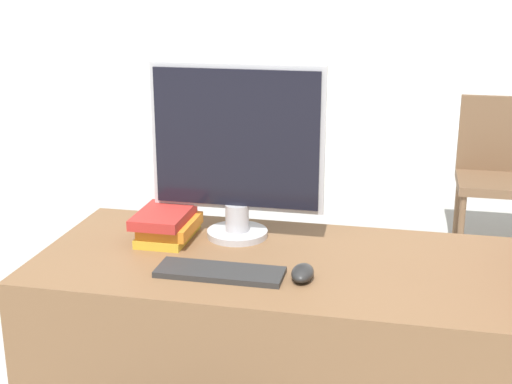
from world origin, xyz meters
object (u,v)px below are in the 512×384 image
(monitor, at_px, (237,150))
(mouse, at_px, (303,273))
(far_chair, at_px, (497,167))
(book_stack, at_px, (167,225))
(keyboard, at_px, (220,272))

(monitor, xyz_separation_m, mouse, (0.25, -0.29, -0.26))
(mouse, distance_m, far_chair, 2.54)
(monitor, xyz_separation_m, book_stack, (-0.20, -0.07, -0.23))
(monitor, height_order, book_stack, monitor)
(monitor, bearing_deg, mouse, -48.91)
(keyboard, distance_m, book_stack, 0.33)
(mouse, bearing_deg, monitor, 131.09)
(mouse, height_order, book_stack, book_stack)
(keyboard, bearing_deg, mouse, 4.04)
(monitor, bearing_deg, keyboard, -85.28)
(keyboard, xyz_separation_m, far_chair, (0.99, 2.42, -0.28))
(book_stack, bearing_deg, keyboard, -45.21)
(book_stack, bearing_deg, mouse, -25.40)
(mouse, height_order, far_chair, far_chair)
(keyboard, height_order, far_chair, far_chair)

